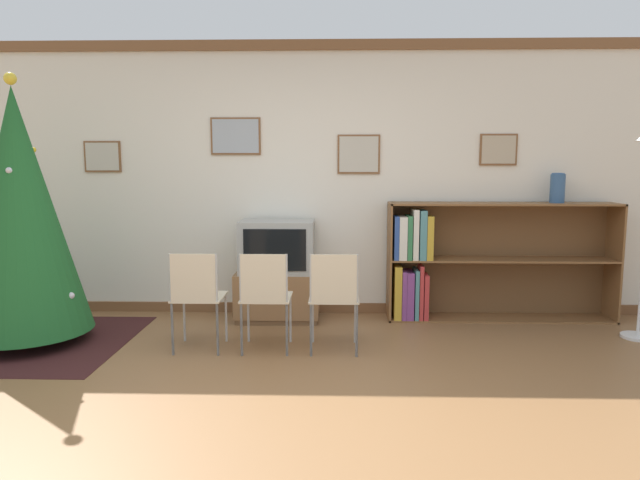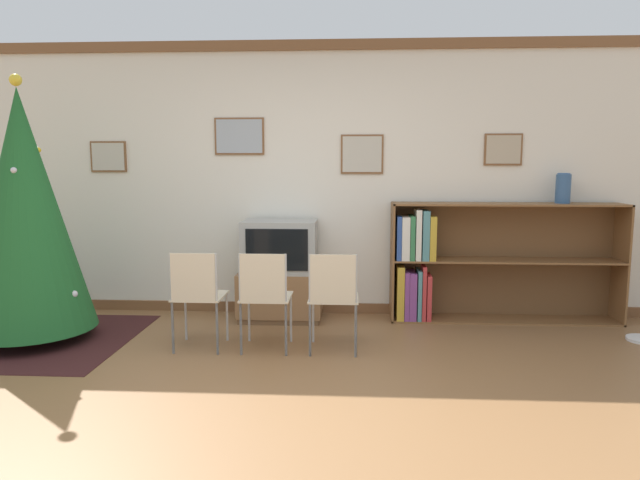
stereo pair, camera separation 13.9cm
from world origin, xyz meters
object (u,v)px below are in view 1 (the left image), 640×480
(folding_chair_left, at_px, (197,295))
(christmas_tree, at_px, (20,212))
(vase, at_px, (558,188))
(television, at_px, (277,246))
(tv_console, at_px, (278,295))
(bookshelf, at_px, (460,263))
(folding_chair_center, at_px, (265,295))
(folding_chair_right, at_px, (334,295))

(folding_chair_left, bearing_deg, christmas_tree, 172.84)
(folding_chair_left, bearing_deg, vase, 18.50)
(television, xyz_separation_m, folding_chair_left, (-0.55, -0.98, -0.25))
(tv_console, relative_size, bookshelf, 0.37)
(television, distance_m, bookshelf, 1.79)
(vase, bearing_deg, folding_chair_center, -158.04)
(tv_console, bearing_deg, christmas_tree, -158.88)
(television, xyz_separation_m, vase, (2.68, 0.10, 0.57))
(christmas_tree, bearing_deg, tv_console, 21.12)
(folding_chair_right, distance_m, bookshelf, 1.63)
(folding_chair_left, height_order, bookshelf, bookshelf)
(christmas_tree, distance_m, tv_console, 2.37)
(christmas_tree, bearing_deg, folding_chair_left, -7.16)
(television, xyz_separation_m, folding_chair_center, (0.00, -0.98, -0.25))
(tv_console, distance_m, folding_chair_right, 1.15)
(folding_chair_center, distance_m, bookshelf, 2.07)
(bookshelf, bearing_deg, folding_chair_center, -149.04)
(tv_console, distance_m, vase, 2.88)
(television, relative_size, folding_chair_center, 0.86)
(tv_console, bearing_deg, folding_chair_right, -60.71)
(vase, bearing_deg, tv_console, -177.86)
(bookshelf, bearing_deg, tv_console, -177.31)
(folding_chair_left, xyz_separation_m, vase, (3.24, 1.08, 0.81))
(television, bearing_deg, vase, 2.19)
(television, relative_size, vase, 2.48)
(christmas_tree, relative_size, television, 3.16)
(tv_console, bearing_deg, television, -90.00)
(tv_console, relative_size, vase, 2.81)
(television, distance_m, folding_chair_left, 1.15)
(folding_chair_left, relative_size, bookshelf, 0.38)
(tv_console, distance_m, television, 0.48)
(folding_chair_left, bearing_deg, folding_chair_right, 0.00)
(christmas_tree, height_order, folding_chair_center, christmas_tree)
(vase, bearing_deg, folding_chair_left, -161.50)
(christmas_tree, relative_size, folding_chair_center, 2.72)
(folding_chair_right, xyz_separation_m, bookshelf, (1.23, 1.07, 0.09))
(bookshelf, distance_m, vase, 1.16)
(folding_chair_left, distance_m, folding_chair_center, 0.55)
(folding_chair_left, distance_m, folding_chair_right, 1.10)
(christmas_tree, height_order, folding_chair_left, christmas_tree)
(folding_chair_right, height_order, vase, vase)
(folding_chair_left, bearing_deg, television, 60.64)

